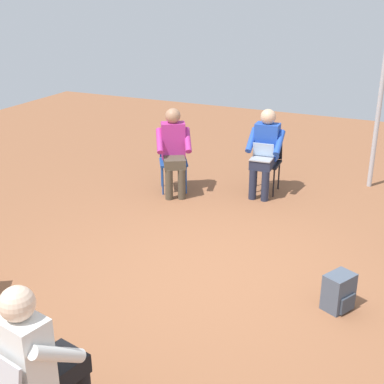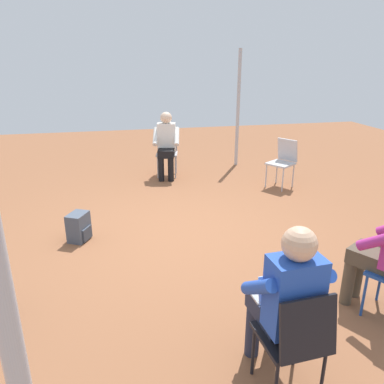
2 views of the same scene
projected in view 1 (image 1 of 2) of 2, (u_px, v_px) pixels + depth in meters
ground_plane at (214, 274)px, 5.69m from camera, size 15.54×15.54×0.00m
chair_south at (267, 158)px, 7.84m from camera, size 0.42×0.46×0.85m
chair_southeast at (173, 157)px, 7.89m from camera, size 0.56×0.57×0.85m
person_with_laptop at (265, 148)px, 7.62m from camera, size 0.51×0.54×1.24m
person_in_white at (38, 356)px, 3.38m from camera, size 0.56×0.57×1.24m
person_in_magenta at (174, 147)px, 7.67m from camera, size 0.62×0.63×1.24m
backpack_near_laptop_user at (338, 294)px, 5.05m from camera, size 0.31×0.34×0.36m
tent_pole_far at (380, 103)px, 7.69m from camera, size 0.07×0.07×2.55m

